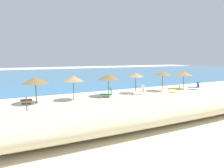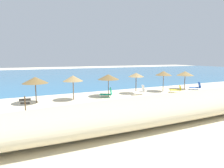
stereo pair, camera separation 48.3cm
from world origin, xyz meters
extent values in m
plane|color=beige|center=(0.00, 0.00, 0.00)|extent=(160.00, 160.00, 0.00)
cube|color=teal|center=(0.00, 34.35, 0.00)|extent=(160.00, 56.93, 0.01)
ellipsoid|color=beige|center=(2.14, -7.40, 0.92)|extent=(54.22, 4.97, 1.85)
cylinder|color=brown|center=(-10.70, 2.34, 1.06)|extent=(0.09, 0.09, 2.12)
cone|color=olive|center=(-10.70, 2.34, 2.29)|extent=(2.50, 2.50, 0.65)
cylinder|color=brown|center=(-6.95, 2.17, 1.08)|extent=(0.10, 0.10, 2.16)
cone|color=tan|center=(-6.95, 2.17, 2.31)|extent=(2.14, 2.14, 0.61)
cylinder|color=brown|center=(-2.75, 2.36, 1.06)|extent=(0.08, 0.08, 2.12)
cone|color=olive|center=(-2.75, 2.36, 2.28)|extent=(2.51, 2.51, 0.61)
cylinder|color=brown|center=(1.16, 2.52, 1.13)|extent=(0.09, 0.09, 2.26)
cone|color=tan|center=(1.16, 2.52, 2.36)|extent=(2.01, 2.01, 0.50)
cylinder|color=brown|center=(5.32, 2.30, 1.15)|extent=(0.07, 0.07, 2.30)
cone|color=olive|center=(5.32, 2.30, 2.44)|extent=(2.18, 2.18, 0.58)
cylinder|color=brown|center=(9.37, 2.45, 1.05)|extent=(0.09, 0.09, 2.11)
cone|color=#9E7F4C|center=(9.37, 2.45, 2.27)|extent=(2.39, 2.39, 0.62)
cube|color=blue|center=(10.18, 1.38, 0.32)|extent=(1.58, 1.24, 0.07)
cube|color=blue|center=(10.79, 1.06, 0.71)|extent=(0.51, 0.68, 0.77)
cylinder|color=silver|center=(9.75, 1.90, 0.14)|extent=(0.04, 0.04, 0.28)
cylinder|color=silver|center=(9.50, 1.42, 0.14)|extent=(0.04, 0.04, 0.28)
cylinder|color=silver|center=(10.85, 1.33, 0.14)|extent=(0.04, 0.04, 0.28)
cylinder|color=silver|center=(10.60, 0.85, 0.14)|extent=(0.04, 0.04, 0.28)
cube|color=white|center=(0.82, 1.45, 0.35)|extent=(1.53, 0.89, 0.07)
cube|color=white|center=(1.49, 1.34, 0.78)|extent=(0.35, 0.69, 0.85)
cylinder|color=silver|center=(0.27, 1.83, 0.16)|extent=(0.04, 0.04, 0.32)
cylinder|color=silver|center=(0.17, 1.28, 0.16)|extent=(0.04, 0.04, 0.32)
cylinder|color=silver|center=(1.47, 1.63, 0.16)|extent=(0.04, 0.04, 0.32)
cylinder|color=silver|center=(1.38, 1.08, 0.16)|extent=(0.04, 0.04, 0.32)
cube|color=yellow|center=(6.09, 0.85, 0.33)|extent=(1.51, 1.29, 0.07)
cube|color=yellow|center=(6.64, 0.50, 0.64)|extent=(0.50, 0.65, 0.62)
cylinder|color=silver|center=(5.75, 1.40, 0.15)|extent=(0.04, 0.04, 0.30)
cylinder|color=silver|center=(5.45, 0.93, 0.15)|extent=(0.04, 0.04, 0.30)
cylinder|color=silver|center=(6.73, 0.77, 0.15)|extent=(0.04, 0.04, 0.30)
cylinder|color=silver|center=(6.44, 0.30, 0.15)|extent=(0.04, 0.04, 0.30)
cube|color=#199972|center=(-3.36, 1.77, 0.35)|extent=(1.47, 1.27, 0.07)
cube|color=#199972|center=(-2.85, 1.44, 0.74)|extent=(0.54, 0.68, 0.78)
cylinder|color=silver|center=(-3.68, 2.31, 0.16)|extent=(0.04, 0.04, 0.31)
cylinder|color=silver|center=(-3.99, 1.84, 0.16)|extent=(0.04, 0.04, 0.31)
cylinder|color=silver|center=(-2.74, 1.71, 0.16)|extent=(0.04, 0.04, 0.31)
cylinder|color=silver|center=(-3.05, 1.23, 0.16)|extent=(0.04, 0.04, 0.31)
cylinder|color=brown|center=(-11.74, -1.98, 0.77)|extent=(0.09, 0.09, 1.54)
cube|color=#332D28|center=(-11.74, -1.98, 1.27)|extent=(0.84, 0.12, 0.18)
cube|color=#332D28|center=(-11.74, -1.98, 0.99)|extent=(0.69, 0.27, 0.16)
cube|color=white|center=(-2.82, -2.17, 0.22)|extent=(0.34, 0.46, 0.43)
camera|label=1|loc=(-12.21, -17.75, 4.47)|focal=30.72mm
camera|label=2|loc=(-11.78, -17.95, 4.47)|focal=30.72mm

